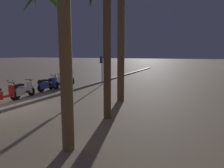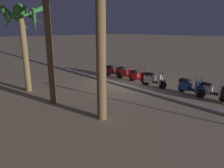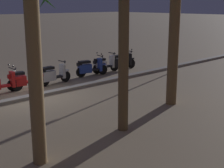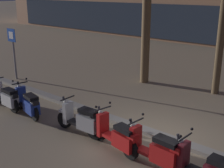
% 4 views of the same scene
% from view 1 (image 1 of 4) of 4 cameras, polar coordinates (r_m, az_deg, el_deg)
% --- Properties ---
extents(ground_plane, '(200.00, 200.00, 0.00)m').
position_cam_1_polar(ground_plane, '(11.27, -27.12, -5.80)').
color(ground_plane, '#9E896B').
extents(curb_strip, '(60.00, 0.36, 0.12)m').
position_cam_1_polar(curb_strip, '(11.00, -26.00, -5.74)').
color(curb_strip, gray).
rests_on(curb_strip, ground).
extents(scooter_black_second_in_line, '(1.79, 0.56, 1.17)m').
position_cam_1_polar(scooter_black_second_in_line, '(16.82, -12.71, 0.98)').
color(scooter_black_second_in_line, black).
rests_on(scooter_black_second_in_line, ground).
extents(scooter_white_mid_centre, '(1.76, 0.56, 1.04)m').
position_cam_1_polar(scooter_white_mid_centre, '(15.90, -15.52, 0.38)').
color(scooter_white_mid_centre, black).
rests_on(scooter_white_mid_centre, ground).
extents(scooter_blue_lead_nearest, '(1.77, 0.68, 1.17)m').
position_cam_1_polar(scooter_blue_lead_nearest, '(14.95, -17.74, -0.18)').
color(scooter_blue_lead_nearest, black).
rests_on(scooter_blue_lead_nearest, ground).
extents(scooter_silver_gap_after_mid, '(1.74, 0.56, 1.04)m').
position_cam_1_polar(scooter_silver_gap_after_mid, '(13.10, -23.76, -1.64)').
color(scooter_silver_gap_after_mid, black).
rests_on(scooter_silver_gap_after_mid, ground).
extents(scooter_red_tail_end, '(1.81, 0.65, 1.17)m').
position_cam_1_polar(scooter_red_tail_end, '(12.26, -28.70, -2.70)').
color(scooter_red_tail_end, black).
rests_on(scooter_red_tail_end, ground).
extents(crossing_sign, '(0.60, 0.12, 2.40)m').
position_cam_1_polar(crossing_sign, '(17.17, -2.85, 4.83)').
color(crossing_sign, '#939399').
rests_on(crossing_sign, ground).
extents(palm_tree_far_corner, '(2.42, 2.59, 6.55)m').
position_cam_1_polar(palm_tree_far_corner, '(11.34, 2.64, 19.49)').
color(palm_tree_far_corner, brown).
rests_on(palm_tree_far_corner, ground).
extents(palm_tree_near_sign, '(2.29, 2.48, 4.97)m').
position_cam_1_polar(palm_tree_near_sign, '(5.52, -13.36, 20.27)').
color(palm_tree_near_sign, olive).
rests_on(palm_tree_near_sign, ground).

